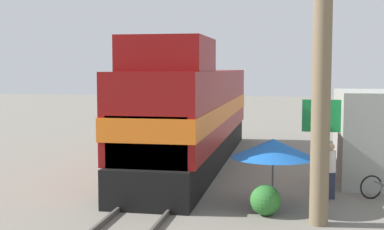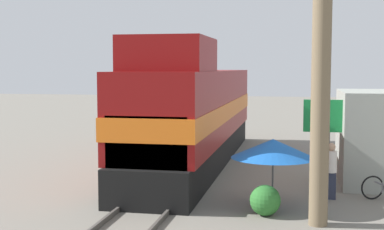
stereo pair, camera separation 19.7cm
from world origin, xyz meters
TOP-DOWN VIEW (x-y plane):
  - ground_plane at (0.00, 0.00)m, footprint 120.00×120.00m
  - rail_near at (-0.72, 0.00)m, footprint 0.08×33.22m
  - rail_far at (0.72, 0.00)m, footprint 0.08×33.22m
  - locomotive at (0.00, 4.95)m, footprint 2.87×16.05m
  - utility_pole at (4.75, -2.77)m, footprint 1.80×0.48m
  - vendor_umbrella at (3.51, -1.38)m, footprint 2.41×2.41m
  - billboard_sign at (5.21, 1.84)m, footprint 1.67×0.12m
  - shrub_cluster at (3.35, -2.14)m, footprint 0.85×0.85m
  - person_bystander at (5.23, 0.12)m, footprint 0.34×0.34m

SIDE VIEW (x-z plane):
  - ground_plane at x=0.00m, z-range 0.00..0.00m
  - rail_near at x=-0.72m, z-range 0.00..0.15m
  - rail_far at x=0.72m, z-range 0.00..0.15m
  - shrub_cluster at x=3.35m, z-range 0.00..0.85m
  - person_bystander at x=5.23m, z-range 0.08..1.82m
  - vendor_umbrella at x=3.51m, z-range 0.74..2.76m
  - locomotive at x=0.00m, z-range -0.38..4.67m
  - billboard_sign at x=5.21m, z-range 0.71..3.68m
  - utility_pole at x=4.75m, z-range 0.04..8.12m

